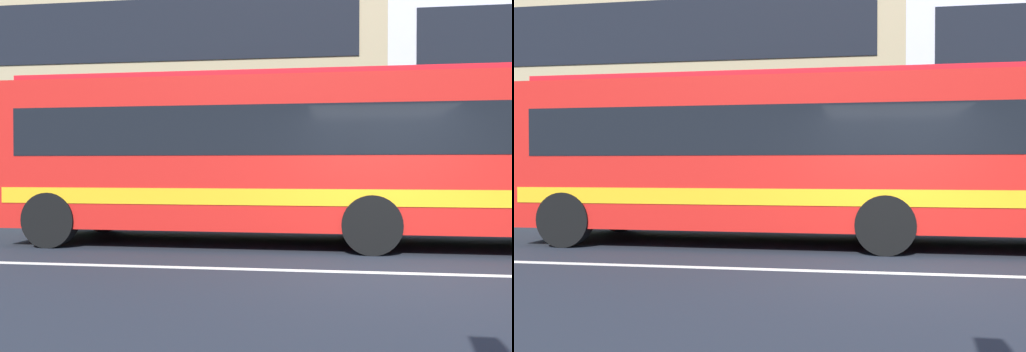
% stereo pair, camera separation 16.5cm
% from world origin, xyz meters
% --- Properties ---
extents(ground_plane, '(160.00, 160.00, 0.00)m').
position_xyz_m(ground_plane, '(0.00, 0.00, 0.00)').
color(ground_plane, '#20252E').
extents(lane_centre_line, '(60.00, 0.16, 0.01)m').
position_xyz_m(lane_centre_line, '(0.00, 0.00, 0.00)').
color(lane_centre_line, silver).
rests_on(lane_centre_line, ground_plane).
extents(hedge_row_far, '(16.54, 1.10, 1.11)m').
position_xyz_m(hedge_row_far, '(-2.21, 6.78, 0.56)').
color(hedge_row_far, '#1D4D26').
rests_on(hedge_row_far, ground_plane).
extents(apartment_block_left, '(22.46, 10.37, 10.47)m').
position_xyz_m(apartment_block_left, '(-10.31, 15.18, 5.23)').
color(apartment_block_left, tan).
rests_on(apartment_block_left, ground_plane).
extents(transit_bus, '(11.98, 2.70, 3.15)m').
position_xyz_m(transit_bus, '(-0.93, 2.69, 1.74)').
color(transit_bus, red).
rests_on(transit_bus, ground_plane).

